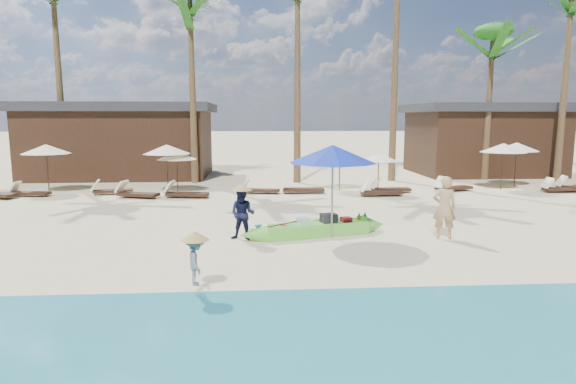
{
  "coord_description": "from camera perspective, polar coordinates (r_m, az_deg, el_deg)",
  "views": [
    {
      "loc": [
        -0.03,
        -11.73,
        3.42
      ],
      "look_at": [
        0.87,
        2.0,
        1.31
      ],
      "focal_mm": 30.0,
      "sensor_mm": 36.0,
      "label": 1
    }
  ],
  "objects": [
    {
      "name": "resort_parasol_9",
      "position": [
        26.93,
        25.48,
        4.86
      ],
      "size": [
        2.16,
        2.16,
        2.23
      ],
      "color": "#352115",
      "rests_on": "ground"
    },
    {
      "name": "resort_parasol_3",
      "position": [
        24.91,
        -26.75,
        4.56
      ],
      "size": [
        2.18,
        2.18,
        2.24
      ],
      "color": "#352115",
      "rests_on": "ground"
    },
    {
      "name": "palm_2",
      "position": [
        29.33,
        -26.0,
        19.19
      ],
      "size": [
        2.08,
        2.08,
        11.33
      ],
      "color": "brown",
      "rests_on": "ground"
    },
    {
      "name": "resort_parasol_6",
      "position": [
        23.11,
        6.17,
        4.72
      ],
      "size": [
        1.97,
        1.97,
        2.03
      ],
      "color": "#352115",
      "rests_on": "ground"
    },
    {
      "name": "resort_parasol_4",
      "position": [
        22.94,
        -14.18,
        4.93
      ],
      "size": [
        2.17,
        2.17,
        2.23
      ],
      "color": "#352115",
      "rests_on": "ground"
    },
    {
      "name": "lounger_4_left",
      "position": [
        23.32,
        -20.34,
        0.23
      ],
      "size": [
        1.87,
        0.86,
        0.61
      ],
      "rotation": [
        0.0,
        0.0,
        0.18
      ],
      "color": "#352115",
      "rests_on": "ground"
    },
    {
      "name": "resort_parasol_8",
      "position": [
        25.39,
        24.17,
        4.8
      ],
      "size": [
        2.18,
        2.18,
        2.25
      ],
      "color": "#352115",
      "rests_on": "ground"
    },
    {
      "name": "lounger_6_right",
      "position": [
        22.2,
        1.47,
        0.43
      ],
      "size": [
        1.99,
        0.63,
        0.67
      ],
      "rotation": [
        0.0,
        0.0,
        -0.01
      ],
      "color": "#352115",
      "rests_on": "ground"
    },
    {
      "name": "palm_3",
      "position": [
        26.72,
        -11.51,
        19.67
      ],
      "size": [
        2.08,
        2.08,
        10.52
      ],
      "color": "brown",
      "rests_on": "ground"
    },
    {
      "name": "vendor_green",
      "position": [
        13.66,
        -5.4,
        -2.62
      ],
      "size": [
        0.85,
        0.74,
        1.49
      ],
      "primitive_type": "imported",
      "rotation": [
        0.0,
        0.0,
        -0.27
      ],
      "color": "#121633",
      "rests_on": "ground"
    },
    {
      "name": "lounger_6_left",
      "position": [
        22.18,
        -3.51,
        0.34
      ],
      "size": [
        1.81,
        0.88,
        0.59
      ],
      "rotation": [
        0.0,
        0.0,
        -0.21
      ],
      "color": "#352115",
      "rests_on": "ground"
    },
    {
      "name": "resort_parasol_7",
      "position": [
        22.4,
        10.7,
        4.07
      ],
      "size": [
        1.8,
        1.8,
        1.85
      ],
      "color": "#352115",
      "rests_on": "ground"
    },
    {
      "name": "palm_6",
      "position": [
        29.46,
        23.03,
        15.11
      ],
      "size": [
        2.08,
        2.08,
        8.51
      ],
      "color": "brown",
      "rests_on": "ground"
    },
    {
      "name": "lounger_9_left",
      "position": [
        25.81,
        29.51,
        0.42
      ],
      "size": [
        1.83,
        0.58,
        0.62
      ],
      "rotation": [
        0.0,
        0.0,
        -0.01
      ],
      "color": "#352115",
      "rests_on": "ground"
    },
    {
      "name": "lounger_5_left",
      "position": [
        21.42,
        -12.21,
        -0.09
      ],
      "size": [
        1.98,
        0.87,
        0.65
      ],
      "rotation": [
        0.0,
        0.0,
        -0.15
      ],
      "color": "#352115",
      "rests_on": "ground"
    },
    {
      "name": "wet_sand_strip",
      "position": [
        7.55,
        -3.26,
        -18.22
      ],
      "size": [
        240.0,
        4.5,
        0.01
      ],
      "primitive_type": "cube",
      "color": "tan",
      "rests_on": "ground"
    },
    {
      "name": "lounger_3_right",
      "position": [
        24.22,
        -28.41,
        -0.01
      ],
      "size": [
        1.75,
        0.72,
        0.58
      ],
      "rotation": [
        0.0,
        0.0,
        -0.12
      ],
      "color": "#352115",
      "rests_on": "ground"
    },
    {
      "name": "green_canoe",
      "position": [
        14.18,
        3.36,
        -4.36
      ],
      "size": [
        4.93,
        1.63,
        0.64
      ],
      "rotation": [
        0.0,
        0.0,
        0.26
      ],
      "color": "#63D13F",
      "rests_on": "ground"
    },
    {
      "name": "palm_4",
      "position": [
        26.53,
        1.14,
        21.84
      ],
      "size": [
        2.08,
        2.08,
        11.7
      ],
      "color": "brown",
      "rests_on": "ground"
    },
    {
      "name": "palm_7",
      "position": [
        30.86,
        30.51,
        17.95
      ],
      "size": [
        2.08,
        2.08,
        11.08
      ],
      "color": "brown",
      "rests_on": "ground"
    },
    {
      "name": "pavilion_east",
      "position": [
        32.45,
        22.0,
        5.91
      ],
      "size": [
        8.8,
        6.6,
        4.3
      ],
      "color": "#352115",
      "rests_on": "ground"
    },
    {
      "name": "lounger_9_right",
      "position": [
        26.72,
        30.9,
        0.58
      ],
      "size": [
        1.97,
        0.96,
        0.64
      ],
      "rotation": [
        0.0,
        0.0,
        -0.21
      ],
      "color": "#352115",
      "rests_on": "ground"
    },
    {
      "name": "tourist",
      "position": [
        14.44,
        18.04,
        -1.76
      ],
      "size": [
        0.73,
        0.56,
        1.81
      ],
      "primitive_type": "imported",
      "rotation": [
        0.0,
        0.0,
        2.94
      ],
      "color": "tan",
      "rests_on": "ground"
    },
    {
      "name": "blue_umbrella",
      "position": [
        13.65,
        5.32,
        4.51
      ],
      "size": [
        2.5,
        2.5,
        2.69
      ],
      "color": "#99999E",
      "rests_on": "ground"
    },
    {
      "name": "lounger_4_right",
      "position": [
        21.93,
        -17.65,
        -0.1
      ],
      "size": [
        2.0,
        1.16,
        0.65
      ],
      "rotation": [
        0.0,
        0.0,
        -0.32
      ],
      "color": "#352115",
      "rests_on": "ground"
    },
    {
      "name": "resort_parasol_5",
      "position": [
        22.85,
        -13.06,
        4.23
      ],
      "size": [
        1.86,
        1.86,
        1.91
      ],
      "color": "#352115",
      "rests_on": "ground"
    },
    {
      "name": "lounger_8_left",
      "position": [
        24.05,
        18.79,
        0.59
      ],
      "size": [
        2.0,
        1.15,
        0.65
      ],
      "rotation": [
        0.0,
        0.0,
        0.31
      ],
      "color": "#352115",
      "rests_on": "ground"
    },
    {
      "name": "lounger_7_left",
      "position": [
        22.82,
        11.82,
        0.43
      ],
      "size": [
        1.84,
        0.58,
        0.62
      ],
      "rotation": [
        0.0,
        0.0,
        0.01
      ],
      "color": "#352115",
      "rests_on": "ground"
    },
    {
      "name": "vendor_yellow",
      "position": [
        9.66,
        -10.88,
        -8.05
      ],
      "size": [
        0.5,
        0.69,
        0.96
      ],
      "primitive_type": "imported",
      "rotation": [
        0.0,
        0.0,
        1.82
      ],
      "color": "gray",
      "rests_on": "ground"
    },
    {
      "name": "lounger_7_right",
      "position": [
        21.74,
        10.68,
        0.07
      ],
      "size": [
        1.88,
        0.6,
        0.63
      ],
      "rotation": [
        0.0,
        0.0,
        0.02
      ],
      "color": "#352115",
      "rests_on": "ground"
    },
    {
      "name": "pavilion_west",
      "position": [
        30.32,
        -19.09,
        5.91
      ],
      "size": [
        10.8,
        6.6,
        4.3
      ],
      "color": "#352115",
      "rests_on": "ground"
    },
    {
      "name": "ground",
      "position": [
        12.22,
        -3.48,
        -7.56
      ],
      "size": [
        240.0,
        240.0,
        0.0
      ],
      "primitive_type": "plane",
      "color": "beige",
      "rests_on": "ground"
    }
  ]
}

